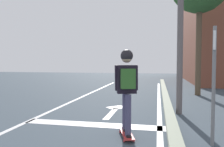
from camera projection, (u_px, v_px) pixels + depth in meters
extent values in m
cube|color=silver|center=(38.00, 117.00, 5.77)|extent=(0.12, 20.00, 0.01)
cube|color=silver|center=(160.00, 124.00, 5.14)|extent=(0.12, 20.00, 0.01)
cube|color=silver|center=(94.00, 124.00, 5.06)|extent=(3.24, 0.40, 0.01)
cube|color=silver|center=(111.00, 113.00, 6.17)|extent=(0.16, 1.40, 0.01)
cube|color=silver|center=(117.00, 107.00, 7.00)|extent=(0.71, 0.71, 0.01)
cube|color=#98A28A|center=(171.00, 121.00, 5.09)|extent=(0.24, 24.00, 0.14)
cube|color=#B02D2B|center=(126.00, 133.00, 4.23)|extent=(0.41, 0.79, 0.02)
cube|color=#B2B2B7|center=(124.00, 130.00, 4.49)|extent=(0.16, 0.09, 0.01)
cylinder|color=#C3363C|center=(120.00, 131.00, 4.48)|extent=(0.04, 0.06, 0.05)
cylinder|color=#C3363C|center=(129.00, 131.00, 4.50)|extent=(0.04, 0.06, 0.05)
cube|color=#B2B2B7|center=(129.00, 139.00, 3.96)|extent=(0.16, 0.09, 0.01)
cylinder|color=#C3363C|center=(124.00, 141.00, 3.96)|extent=(0.04, 0.06, 0.05)
cylinder|color=#C3363C|center=(134.00, 140.00, 3.97)|extent=(0.04, 0.06, 0.05)
cylinder|color=#434162|center=(125.00, 111.00, 4.38)|extent=(0.11, 0.11, 0.76)
cube|color=black|center=(125.00, 129.00, 4.40)|extent=(0.16, 0.26, 0.03)
cylinder|color=#434162|center=(128.00, 115.00, 4.03)|extent=(0.11, 0.11, 0.76)
cube|color=black|center=(128.00, 135.00, 4.05)|extent=(0.16, 0.26, 0.03)
cube|color=black|center=(127.00, 79.00, 4.17)|extent=(0.39, 0.28, 0.53)
cylinder|color=black|center=(117.00, 78.00, 4.18)|extent=(0.07, 0.11, 0.49)
cylinder|color=black|center=(136.00, 78.00, 4.22)|extent=(0.07, 0.12, 0.49)
sphere|color=tan|center=(127.00, 57.00, 4.15)|extent=(0.21, 0.21, 0.21)
sphere|color=black|center=(127.00, 56.00, 4.15)|extent=(0.23, 0.23, 0.23)
cube|color=#2E6226|center=(128.00, 79.00, 4.03)|extent=(0.29, 0.21, 0.36)
cylinder|color=#5E5656|center=(181.00, 12.00, 5.99)|extent=(0.16, 0.16, 5.56)
cylinder|color=slate|center=(214.00, 86.00, 3.75)|extent=(0.06, 0.06, 2.02)
cube|color=white|center=(215.00, 41.00, 3.71)|extent=(0.14, 0.44, 0.30)
cylinder|color=brown|center=(199.00, 49.00, 9.52)|extent=(0.24, 0.24, 3.99)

